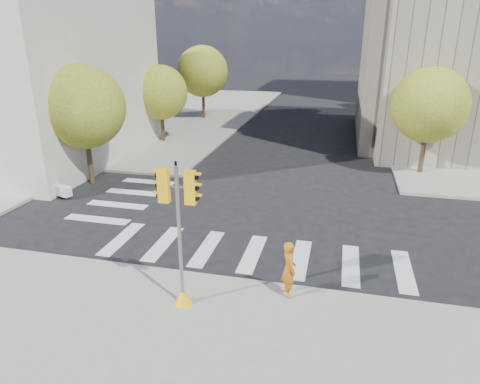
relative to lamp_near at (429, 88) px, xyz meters
name	(u,v)px	position (x,y,z in m)	size (l,w,h in m)	color
ground	(265,232)	(-8.00, -14.00, -4.58)	(160.00, 160.00, 0.00)	black
sidewalk_far_left	(126,111)	(-28.00, 12.00, -4.50)	(28.00, 40.00, 0.15)	gray
tree_lw_near	(83,107)	(-18.50, -10.00, -0.38)	(4.40, 4.40, 6.41)	#382616
tree_lw_mid	(161,93)	(-18.50, 0.00, -0.82)	(4.00, 4.00, 5.77)	#382616
tree_lw_far	(203,71)	(-18.50, 10.00, -0.04)	(4.80, 4.80, 6.95)	#382616
tree_re_near	(430,105)	(-0.50, -4.00, -0.53)	(4.20, 4.20, 6.16)	#382616
tree_re_mid	(405,80)	(-0.50, 8.00, -0.23)	(4.60, 4.60, 6.66)	#382616
tree_re_far	(391,74)	(-0.50, 20.00, -0.71)	(4.00, 4.00, 5.88)	#382616
lamp_near	(429,88)	(0.00, 0.00, 0.00)	(0.35, 0.18, 8.11)	black
lamp_far	(403,71)	(0.00, 14.00, 0.00)	(0.35, 0.18, 8.11)	black
traffic_signal	(180,248)	(-9.43, -19.80, -2.56)	(1.07, 0.56, 4.43)	#FEB90D
photographer	(289,269)	(-6.43, -18.60, -3.52)	(0.66, 0.43, 1.82)	#C76412
planter_wall	(32,182)	(-21.00, -11.70, -4.18)	(6.00, 0.40, 0.50)	silver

